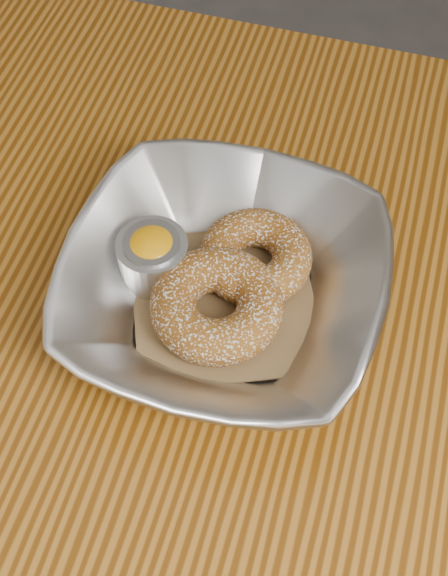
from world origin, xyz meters
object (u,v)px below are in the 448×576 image
(table, at_px, (329,445))
(serving_bowl, at_px, (224,287))
(donut_front, at_px, (217,305))
(donut_back, at_px, (255,257))
(ramekin, at_px, (153,256))

(table, height_order, serving_bowl, serving_bowl)
(serving_bowl, distance_m, donut_front, 0.02)
(table, height_order, donut_back, donut_back)
(table, bearing_deg, donut_back, 136.82)
(donut_back, bearing_deg, ramekin, -161.81)
(serving_bowl, bearing_deg, donut_back, 68.38)
(table, xyz_separation_m, donut_back, (-0.09, 0.09, 0.13))
(table, xyz_separation_m, ramekin, (-0.17, 0.06, 0.13))
(table, xyz_separation_m, donut_front, (-0.11, 0.03, 0.13))
(donut_front, height_order, ramekin, ramekin)
(donut_back, relative_size, ramekin, 1.60)
(table, relative_size, serving_bowl, 4.77)
(table, height_order, donut_front, donut_front)
(serving_bowl, relative_size, ramekin, 4.36)
(serving_bowl, bearing_deg, donut_front, -94.87)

